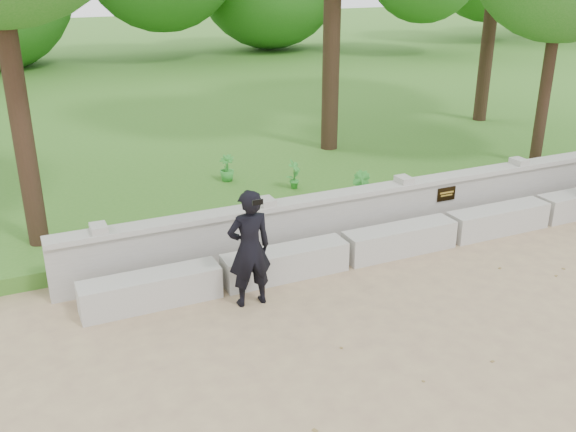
% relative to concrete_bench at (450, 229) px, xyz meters
% --- Properties ---
extents(ground, '(80.00, 80.00, 0.00)m').
position_rel_concrete_bench_xyz_m(ground, '(-0.00, -1.90, -0.22)').
color(ground, tan).
rests_on(ground, ground).
extents(lawn, '(40.00, 22.00, 0.25)m').
position_rel_concrete_bench_xyz_m(lawn, '(-0.00, 12.10, -0.10)').
color(lawn, '#34691E').
rests_on(lawn, ground).
extents(concrete_bench, '(11.90, 0.45, 0.45)m').
position_rel_concrete_bench_xyz_m(concrete_bench, '(0.00, 0.00, 0.00)').
color(concrete_bench, '#ABA9A2').
rests_on(concrete_bench, ground).
extents(parapet_wall, '(12.50, 0.35, 0.90)m').
position_rel_concrete_bench_xyz_m(parapet_wall, '(0.00, 0.70, 0.24)').
color(parapet_wall, '#A19F98').
rests_on(parapet_wall, ground).
extents(man_main, '(0.61, 0.54, 1.65)m').
position_rel_concrete_bench_xyz_m(man_main, '(-3.76, -0.52, 0.60)').
color(man_main, black).
rests_on(man_main, ground).
extents(shrub_a, '(0.37, 0.35, 0.58)m').
position_rel_concrete_bench_xyz_m(shrub_a, '(-1.53, 2.85, 0.32)').
color(shrub_a, '#308A2E').
rests_on(shrub_a, lawn).
extents(shrub_b, '(0.35, 0.41, 0.68)m').
position_rel_concrete_bench_xyz_m(shrub_b, '(-0.90, 1.40, 0.36)').
color(shrub_b, '#308A2E').
rests_on(shrub_b, lawn).
extents(shrub_d, '(0.40, 0.39, 0.53)m').
position_rel_concrete_bench_xyz_m(shrub_d, '(-2.54, 3.84, 0.29)').
color(shrub_d, '#308A2E').
rests_on(shrub_d, lawn).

